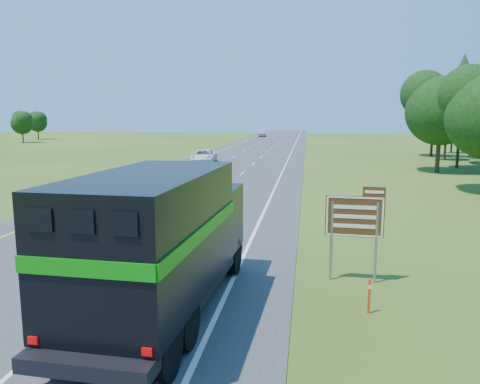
{
  "coord_description": "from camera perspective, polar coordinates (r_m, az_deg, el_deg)",
  "views": [
    {
      "loc": [
        7.82,
        -5.38,
        5.32
      ],
      "look_at": [
        4.39,
        18.5,
        1.42
      ],
      "focal_mm": 35.0,
      "sensor_mm": 36.0,
      "label": 1
    }
  ],
  "objects": [
    {
      "name": "exit_sign",
      "position": [
        15.44,
        13.9,
        -3.37
      ],
      "size": [
        1.85,
        0.18,
        3.14
      ],
      "rotation": [
        0.0,
        0.0,
        -0.07
      ],
      "color": "gray",
      "rests_on": "ground"
    },
    {
      "name": "delineator",
      "position": [
        13.49,
        15.48,
        -12.01
      ],
      "size": [
        0.08,
        0.04,
        0.97
      ],
      "color": "#F6360C",
      "rests_on": "ground"
    },
    {
      "name": "lane_markings",
      "position": [
        56.18,
        0.13,
        3.79
      ],
      "size": [
        11.15,
        260.0,
        0.01
      ],
      "color": "yellow",
      "rests_on": "road"
    },
    {
      "name": "horse_truck",
      "position": [
        12.58,
        -9.52,
        -5.62
      ],
      "size": [
        3.2,
        8.98,
        3.92
      ],
      "rotation": [
        0.0,
        0.0,
        -0.05
      ],
      "color": "black",
      "rests_on": "road"
    },
    {
      "name": "white_suv",
      "position": [
        54.16,
        -4.42,
        4.38
      ],
      "size": [
        2.95,
        5.71,
        1.54
      ],
      "primitive_type": "imported",
      "rotation": [
        0.0,
        0.0,
        0.07
      ],
      "color": "white",
      "rests_on": "road"
    },
    {
      "name": "road",
      "position": [
        56.18,
        0.13,
        3.77
      ],
      "size": [
        15.0,
        260.0,
        0.04
      ],
      "primitive_type": "cube",
      "color": "#38383A",
      "rests_on": "ground"
    },
    {
      "name": "far_car",
      "position": [
        125.73,
        2.72,
        7.15
      ],
      "size": [
        2.31,
        5.08,
        1.69
      ],
      "primitive_type": "imported",
      "rotation": [
        0.0,
        0.0,
        0.06
      ],
      "color": "silver",
      "rests_on": "road"
    }
  ]
}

